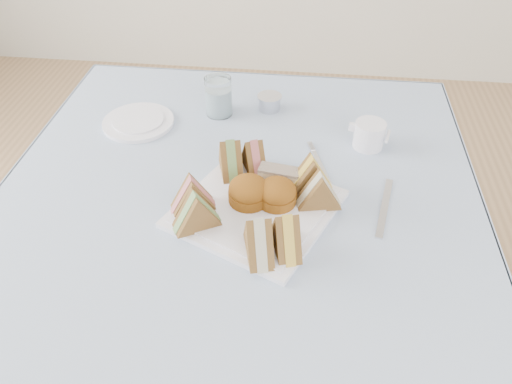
# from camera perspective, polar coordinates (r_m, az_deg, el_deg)

# --- Properties ---
(floor) EXTENTS (4.00, 4.00, 0.00)m
(floor) POSITION_cam_1_polar(r_m,az_deg,el_deg) (1.65, -1.36, -19.50)
(floor) COLOR #9E7751
(floor) RESTS_ON ground
(table) EXTENTS (0.90, 0.90, 0.74)m
(table) POSITION_cam_1_polar(r_m,az_deg,el_deg) (1.34, -1.60, -11.61)
(table) COLOR brown
(table) RESTS_ON floor
(tablecloth) EXTENTS (1.02, 1.02, 0.01)m
(tablecloth) POSITION_cam_1_polar(r_m,az_deg,el_deg) (1.07, -1.97, 0.70)
(tablecloth) COLOR #92ABC9
(tablecloth) RESTS_ON table
(serving_plate) EXTENTS (0.38, 0.38, 0.01)m
(serving_plate) POSITION_cam_1_polar(r_m,az_deg,el_deg) (1.00, -0.00, -1.91)
(serving_plate) COLOR white
(serving_plate) RESTS_ON tablecloth
(sandwich_fl_a) EXTENTS (0.10, 0.07, 0.08)m
(sandwich_fl_a) POSITION_cam_1_polar(r_m,az_deg,el_deg) (0.98, -7.30, -0.13)
(sandwich_fl_a) COLOR brown
(sandwich_fl_a) RESTS_ON serving_plate
(sandwich_fl_b) EXTENTS (0.10, 0.08, 0.08)m
(sandwich_fl_b) POSITION_cam_1_polar(r_m,az_deg,el_deg) (0.94, -6.86, -2.03)
(sandwich_fl_b) COLOR brown
(sandwich_fl_b) RESTS_ON serving_plate
(sandwich_fr_a) EXTENTS (0.07, 0.10, 0.08)m
(sandwich_fr_a) POSITION_cam_1_polar(r_m,az_deg,el_deg) (0.89, 3.48, -4.55)
(sandwich_fr_a) COLOR brown
(sandwich_fr_a) RESTS_ON serving_plate
(sandwich_fr_b) EXTENTS (0.07, 0.10, 0.08)m
(sandwich_fr_b) POSITION_cam_1_polar(r_m,az_deg,el_deg) (0.88, 0.32, -5.05)
(sandwich_fr_b) COLOR brown
(sandwich_fr_b) RESTS_ON serving_plate
(sandwich_bl_a) EXTENTS (0.07, 0.10, 0.08)m
(sandwich_bl_a) POSITION_cam_1_polar(r_m,az_deg,el_deg) (1.06, -2.92, 4.10)
(sandwich_bl_a) COLOR brown
(sandwich_bl_a) RESTS_ON serving_plate
(sandwich_bl_b) EXTENTS (0.07, 0.09, 0.07)m
(sandwich_bl_b) POSITION_cam_1_polar(r_m,az_deg,el_deg) (1.07, -0.26, 4.30)
(sandwich_bl_b) COLOR brown
(sandwich_bl_b) RESTS_ON serving_plate
(sandwich_br_a) EXTENTS (0.10, 0.06, 0.08)m
(sandwich_br_a) POSITION_cam_1_polar(r_m,az_deg,el_deg) (0.98, 7.25, 0.27)
(sandwich_br_a) COLOR brown
(sandwich_br_a) RESTS_ON serving_plate
(sandwich_br_b) EXTENTS (0.10, 0.07, 0.08)m
(sandwich_br_b) POSITION_cam_1_polar(r_m,az_deg,el_deg) (1.02, 6.31, 2.12)
(sandwich_br_b) COLOR brown
(sandwich_br_b) RESTS_ON serving_plate
(scone_left) EXTENTS (0.11, 0.11, 0.06)m
(scone_left) POSITION_cam_1_polar(r_m,az_deg,el_deg) (0.99, -0.85, 0.10)
(scone_left) COLOR brown
(scone_left) RESTS_ON serving_plate
(scone_right) EXTENTS (0.08, 0.08, 0.05)m
(scone_right) POSITION_cam_1_polar(r_m,az_deg,el_deg) (0.99, 2.41, -0.12)
(scone_right) COLOR brown
(scone_right) RESTS_ON serving_plate
(pastry_slice) EXTENTS (0.09, 0.05, 0.04)m
(pastry_slice) POSITION_cam_1_polar(r_m,az_deg,el_deg) (1.04, 2.68, 1.80)
(pastry_slice) COLOR beige
(pastry_slice) RESTS_ON serving_plate
(side_plate) EXTENTS (0.22, 0.22, 0.01)m
(side_plate) POSITION_cam_1_polar(r_m,az_deg,el_deg) (1.29, -13.29, 7.78)
(side_plate) COLOR white
(side_plate) RESTS_ON tablecloth
(water_glass) EXTENTS (0.08, 0.08, 0.10)m
(water_glass) POSITION_cam_1_polar(r_m,az_deg,el_deg) (1.28, -4.30, 10.86)
(water_glass) COLOR white
(water_glass) RESTS_ON tablecloth
(tea_strainer) EXTENTS (0.08, 0.08, 0.04)m
(tea_strainer) POSITION_cam_1_polar(r_m,az_deg,el_deg) (1.31, 1.55, 10.11)
(tea_strainer) COLOR silver
(tea_strainer) RESTS_ON tablecloth
(knife) EXTENTS (0.05, 0.18, 0.00)m
(knife) POSITION_cam_1_polar(r_m,az_deg,el_deg) (1.05, 14.47, -1.70)
(knife) COLOR silver
(knife) RESTS_ON tablecloth
(fork) EXTENTS (0.07, 0.18, 0.00)m
(fork) POSITION_cam_1_polar(r_m,az_deg,el_deg) (1.10, 7.96, 1.81)
(fork) COLOR silver
(fork) RESTS_ON tablecloth
(creamer_jug) EXTENTS (0.09, 0.09, 0.06)m
(creamer_jug) POSITION_cam_1_polar(r_m,az_deg,el_deg) (1.19, 12.81, 6.39)
(creamer_jug) COLOR white
(creamer_jug) RESTS_ON tablecloth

